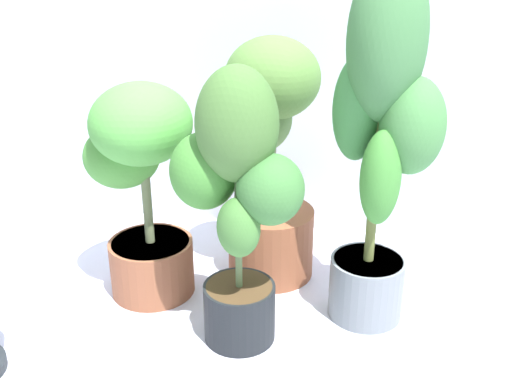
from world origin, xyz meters
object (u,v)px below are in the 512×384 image
at_px(potted_plant_back_center, 267,150).
at_px(potted_plant_back_right, 382,132).
at_px(potted_plant_back_left, 140,174).
at_px(potted_plant_center, 236,195).

xyz_separation_m(potted_plant_back_center, potted_plant_back_right, (0.32, -0.19, 0.13)).
distance_m(potted_plant_back_center, potted_plant_back_right, 0.40).
relative_size(potted_plant_back_right, potted_plant_back_left, 1.52).
height_order(potted_plant_center, potted_plant_back_center, potted_plant_back_center).
bearing_deg(potted_plant_back_left, potted_plant_back_center, 26.83).
distance_m(potted_plant_center, potted_plant_back_center, 0.36).
distance_m(potted_plant_center, potted_plant_back_left, 0.37).
distance_m(potted_plant_back_right, potted_plant_back_left, 0.68).
distance_m(potted_plant_back_center, potted_plant_back_left, 0.38).
relative_size(potted_plant_center, potted_plant_back_right, 0.75).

